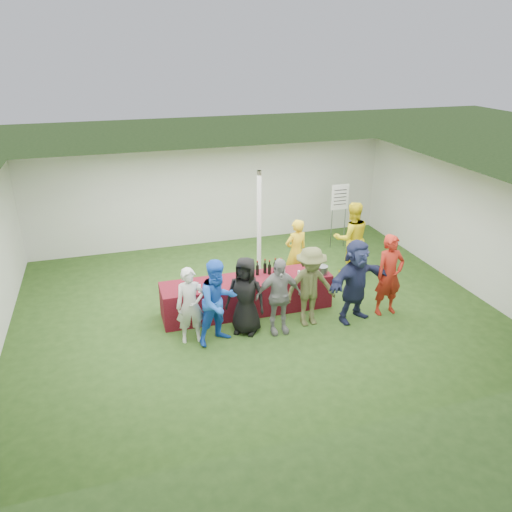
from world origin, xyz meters
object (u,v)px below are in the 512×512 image
object	(u,v)px
customer_5	(356,281)
customer_1	(218,302)
staff_back	(351,238)
customer_4	(310,287)
staff_pourer	(296,252)
customer_2	(246,296)
customer_3	(278,296)
customer_6	(389,275)
wine_list_sign	(340,202)
customer_0	(190,306)
dump_bucket	(322,270)
serving_table	(247,295)

from	to	relation	value
customer_5	customer_1	bearing A→B (deg)	162.81
staff_back	customer_4	bearing A→B (deg)	54.06
staff_pourer	customer_4	size ratio (longest dim) A/B	0.95
customer_2	customer_3	distance (m)	0.64
staff_pourer	customer_1	distance (m)	3.03
staff_back	customer_2	distance (m)	3.75
customer_2	customer_6	world-z (taller)	customer_6
wine_list_sign	staff_pourer	bearing A→B (deg)	-137.51
wine_list_sign	customer_4	distance (m)	4.37
staff_pourer	staff_back	xyz separation A→B (m)	(1.49, 0.14, 0.12)
customer_2	staff_back	bearing A→B (deg)	62.97
customer_3	customer_6	distance (m)	2.45
customer_6	customer_5	bearing A→B (deg)	-179.87
wine_list_sign	customer_6	bearing A→B (deg)	-99.50
customer_0	customer_5	world-z (taller)	customer_5
wine_list_sign	staff_back	bearing A→B (deg)	-105.36
dump_bucket	customer_3	size ratio (longest dim) A/B	0.16
staff_back	customer_1	distance (m)	4.35
customer_2	customer_6	bearing A→B (deg)	29.67
customer_0	customer_6	xyz separation A→B (m)	(4.14, -0.13, 0.12)
customer_1	serving_table	bearing A→B (deg)	30.06
customer_3	customer_4	distance (m)	0.71
wine_list_sign	staff_pourer	xyz separation A→B (m)	(-1.94, -1.78, -0.52)
staff_pourer	wine_list_sign	bearing A→B (deg)	-149.34
dump_bucket	customer_4	xyz separation A→B (m)	(-0.55, -0.67, 0.00)
customer_2	customer_5	bearing A→B (deg)	27.74
customer_4	customer_5	distance (m)	0.95
wine_list_sign	customer_5	distance (m)	4.02
customer_5	staff_pourer	bearing A→B (deg)	87.86
wine_list_sign	customer_2	bearing A→B (deg)	-135.94
staff_pourer	staff_back	distance (m)	1.50
wine_list_sign	customer_1	distance (m)	5.69
staff_pourer	staff_back	size ratio (longest dim) A/B	0.87
customer_2	customer_5	size ratio (longest dim) A/B	0.91
staff_pourer	customer_5	distance (m)	2.03
customer_2	customer_6	distance (m)	3.06
serving_table	customer_1	distance (m)	1.37
customer_4	customer_5	world-z (taller)	customer_5
serving_table	customer_6	distance (m)	3.00
customer_0	customer_5	xyz separation A→B (m)	(3.34, -0.17, 0.12)
customer_0	customer_3	world-z (taller)	customer_3
customer_0	customer_4	size ratio (longest dim) A/B	0.90
customer_1	customer_5	world-z (taller)	customer_5
customer_1	customer_6	world-z (taller)	customer_6
serving_table	customer_0	bearing A→B (deg)	-148.85
customer_0	dump_bucket	bearing A→B (deg)	14.24
customer_6	customer_4	bearing A→B (deg)	175.67
customer_2	serving_table	bearing A→B (deg)	104.66
customer_2	customer_1	bearing A→B (deg)	-129.86
customer_0	customer_4	bearing A→B (deg)	1.03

